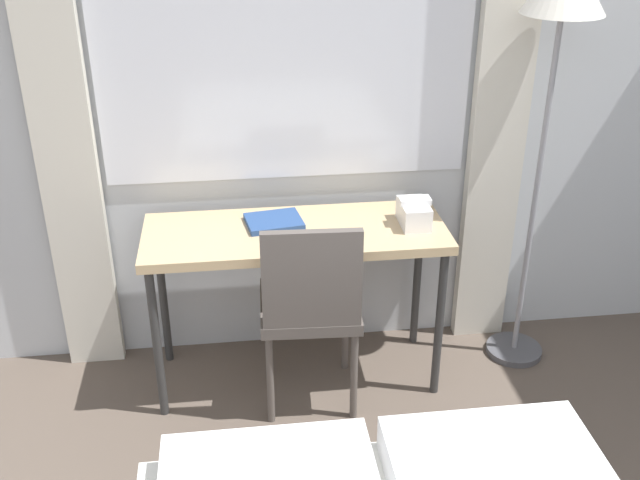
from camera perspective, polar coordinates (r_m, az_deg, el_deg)
The scene contains 6 objects.
wall_back_with_window at distance 3.15m, azimuth -1.08°, elevation 13.66°, with size 5.22×0.13×2.70m.
desk at distance 3.09m, azimuth -1.88°, elevation -0.34°, with size 1.24×0.47×0.73m.
desk_chair at distance 2.99m, azimuth -0.75°, elevation -4.73°, with size 0.42×0.42×0.88m.
standing_lamp at distance 3.10m, azimuth 17.87°, elevation 15.71°, with size 0.32×0.32×1.81m.
telephone at distance 3.10m, azimuth 7.17°, elevation 2.08°, with size 0.13×0.18×0.12m.
book at distance 3.10m, azimuth -3.53°, elevation 1.43°, with size 0.25×0.21×0.02m.
Camera 1 is at (-0.34, -0.31, 2.08)m, focal length 42.00 mm.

